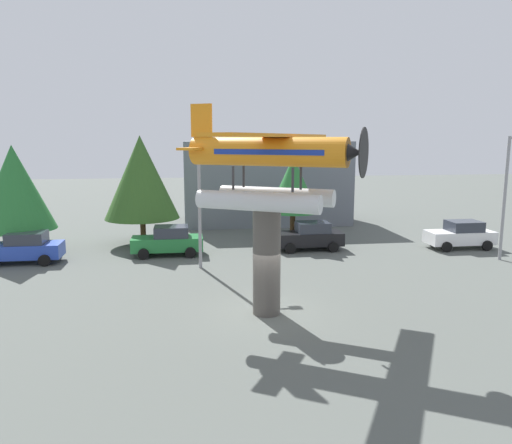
# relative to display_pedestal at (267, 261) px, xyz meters

# --- Properties ---
(ground_plane) EXTENTS (140.00, 140.00, 0.00)m
(ground_plane) POSITION_rel_display_pedestal_xyz_m (0.00, 0.00, -2.14)
(ground_plane) COLOR #515651
(display_pedestal) EXTENTS (1.10, 1.10, 4.29)m
(display_pedestal) POSITION_rel_display_pedestal_xyz_m (0.00, 0.00, 0.00)
(display_pedestal) COLOR #4C4742
(display_pedestal) RESTS_ON ground
(floatplane_monument) EXTENTS (7.05, 9.53, 4.00)m
(floatplane_monument) POSITION_rel_display_pedestal_xyz_m (0.11, -0.07, 3.81)
(floatplane_monument) COLOR silver
(floatplane_monument) RESTS_ON display_pedestal
(car_near_blue) EXTENTS (4.20, 2.02, 1.76)m
(car_near_blue) POSITION_rel_display_pedestal_xyz_m (-12.17, 9.90, -1.26)
(car_near_blue) COLOR #2847B7
(car_near_blue) RESTS_ON ground
(car_mid_green) EXTENTS (4.20, 2.02, 1.76)m
(car_mid_green) POSITION_rel_display_pedestal_xyz_m (-4.21, 10.67, -1.26)
(car_mid_green) COLOR #237A38
(car_mid_green) RESTS_ON ground
(car_far_black) EXTENTS (4.20, 2.02, 1.76)m
(car_far_black) POSITION_rel_display_pedestal_xyz_m (4.53, 10.92, -1.26)
(car_far_black) COLOR black
(car_far_black) RESTS_ON ground
(car_distant_white) EXTENTS (4.20, 2.02, 1.76)m
(car_distant_white) POSITION_rel_display_pedestal_xyz_m (14.16, 9.98, -1.26)
(car_distant_white) COLOR white
(car_distant_white) RESTS_ON ground
(streetlight_primary) EXTENTS (1.84, 0.28, 7.29)m
(streetlight_primary) POSITION_rel_display_pedestal_xyz_m (-2.19, 7.49, 2.13)
(streetlight_primary) COLOR gray
(streetlight_primary) RESTS_ON ground
(streetlight_secondary) EXTENTS (1.84, 0.28, 7.06)m
(streetlight_secondary) POSITION_rel_display_pedestal_xyz_m (15.02, 6.86, 2.01)
(streetlight_secondary) COLOR gray
(streetlight_secondary) RESTS_ON ground
(storefront_building) EXTENTS (13.32, 6.73, 6.69)m
(storefront_building) POSITION_rel_display_pedestal_xyz_m (3.43, 22.00, 1.20)
(storefront_building) COLOR slate
(storefront_building) RESTS_ON ground
(tree_west) EXTENTS (4.50, 4.50, 6.57)m
(tree_west) POSITION_rel_display_pedestal_xyz_m (-13.10, 12.01, 1.92)
(tree_west) COLOR brown
(tree_west) RESTS_ON ground
(tree_east) EXTENTS (4.84, 4.84, 7.13)m
(tree_east) POSITION_rel_display_pedestal_xyz_m (-5.96, 14.06, 2.29)
(tree_east) COLOR brown
(tree_east) RESTS_ON ground
(tree_center_back) EXTENTS (3.37, 3.37, 5.78)m
(tree_center_back) POSITION_rel_display_pedestal_xyz_m (3.95, 13.29, 1.75)
(tree_center_back) COLOR brown
(tree_center_back) RESTS_ON ground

